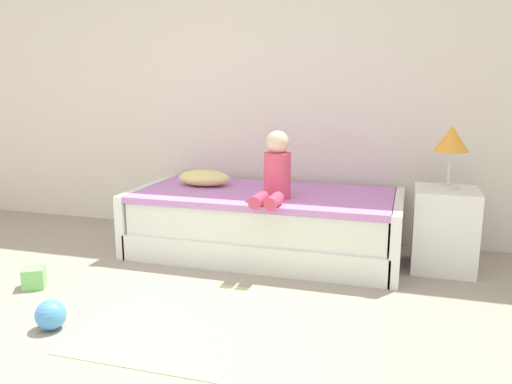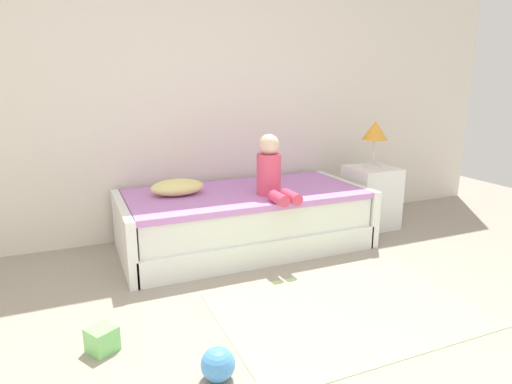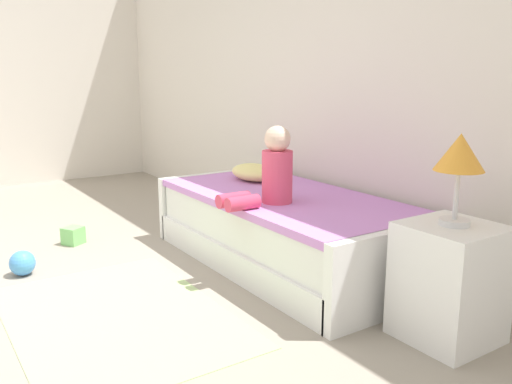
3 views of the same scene
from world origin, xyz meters
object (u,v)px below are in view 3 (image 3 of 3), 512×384
child_figure (271,172)px  toy_block (73,236)px  pillow (254,172)px  toy_ball (22,263)px  bed (285,230)px  nightstand (449,282)px  table_lamp (460,157)px

child_figure → toy_block: size_ratio=3.71×
pillow → toy_ball: (-0.23, -1.71, -0.48)m
bed → toy_block: (-1.28, -1.14, -0.18)m
bed → toy_ball: size_ratio=12.47×
nightstand → toy_ball: size_ratio=3.54×
child_figure → toy_ball: 1.78m
pillow → child_figure: bearing=-25.1°
pillow → toy_block: size_ratio=3.20×
bed → child_figure: 0.53m
nightstand → pillow: size_ratio=1.36×
pillow → bed: bearing=-10.2°
bed → pillow: 0.65m
pillow → table_lamp: bearing=-2.5°
bed → toy_block: size_ratio=15.35×
child_figure → bed: bearing=122.2°
bed → pillow: size_ratio=4.80×
child_figure → nightstand: bearing=11.5°
bed → toy_ball: 1.80m
bed → table_lamp: size_ratio=4.69×
bed → toy_block: 1.73m
child_figure → toy_block: child_figure is taller
table_lamp → child_figure: 1.25m
nightstand → table_lamp: size_ratio=1.33×
table_lamp → child_figure: (-1.21, -0.25, -0.23)m
table_lamp → toy_ball: table_lamp is taller
toy_ball → toy_block: toy_ball is taller
table_lamp → nightstand: bearing=0.0°
pillow → toy_ball: pillow is taller
pillow → nightstand: bearing=-2.5°
child_figure → pillow: child_figure is taller
nightstand → toy_block: size_ratio=4.36×
bed → toy_block: bearing=-138.3°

